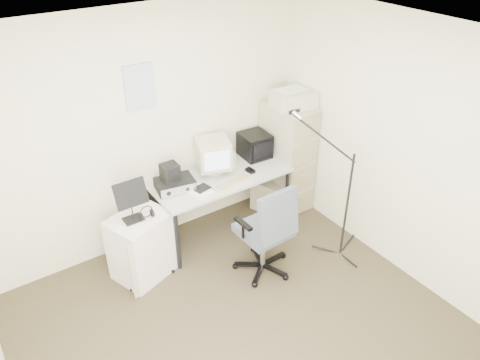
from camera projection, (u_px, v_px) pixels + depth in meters
floor at (250, 339)px, 4.06m from camera, size 3.60×3.60×0.01m
ceiling at (254, 53)px, 2.75m from camera, size 3.60×3.60×0.01m
wall_back at (147, 134)px, 4.67m from camera, size 3.60×0.02×2.50m
wall_right at (411, 156)px, 4.27m from camera, size 0.02×3.60×2.50m
wall_calendar at (140, 87)px, 4.39m from camera, size 0.30×0.02×0.44m
filing_cabinet at (286, 156)px, 5.52m from camera, size 0.40×0.60×1.30m
printer at (293, 99)px, 5.09m from camera, size 0.52×0.40×0.18m
desk at (220, 203)px, 5.19m from camera, size 1.50×0.70×0.73m
crt_monitor at (213, 156)px, 4.97m from camera, size 0.43×0.44×0.37m
crt_tv at (255, 145)px, 5.29m from camera, size 0.32×0.34×0.28m
desk_speaker at (231, 159)px, 5.13m from camera, size 0.11×0.11×0.16m
keyboard at (232, 183)px, 4.85m from camera, size 0.46×0.22×0.02m
mouse at (250, 170)px, 5.05m from camera, size 0.07×0.11×0.03m
radio_receiver at (175, 184)px, 4.74m from camera, size 0.42×0.34×0.11m
radio_speaker at (170, 172)px, 4.68m from camera, size 0.17×0.16×0.17m
papers at (198, 191)px, 4.72m from camera, size 0.25×0.31×0.02m
pc_tower at (269, 197)px, 5.61m from camera, size 0.32×0.45×0.38m
office_chair at (264, 228)px, 4.55m from camera, size 0.61×0.61×1.04m
side_cart at (142, 246)px, 4.60m from camera, size 0.67×0.60×0.68m
music_stand at (131, 200)px, 4.28m from camera, size 0.33×0.23×0.44m
headphones at (147, 214)px, 4.39m from camera, size 0.18×0.18×0.03m
mic_stand at (349, 191)px, 4.62m from camera, size 0.03×0.03×1.58m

